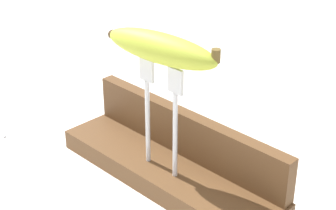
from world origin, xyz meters
TOP-DOWN VIEW (x-y plane):
  - ground_plane at (0.00, 0.00)m, footprint 3.00×3.00m
  - wooden_board at (0.00, 0.00)m, footprint 0.38×0.10m
  - board_backstop at (0.00, 0.04)m, footprint 0.38×0.02m
  - fork_stand_center at (0.00, -0.01)m, footprint 0.08×0.01m
  - banana_raised_center at (-0.00, -0.01)m, footprint 0.19×0.07m
  - wire_coil at (0.05, 0.14)m, footprint 0.09×0.09m

SIDE VIEW (x-z plane):
  - ground_plane at x=0.00m, z-range 0.00..0.00m
  - wire_coil at x=0.05m, z-range 0.00..0.01m
  - wooden_board at x=0.00m, z-range 0.00..0.03m
  - board_backstop at x=0.00m, z-range 0.03..0.10m
  - fork_stand_center at x=0.00m, z-range 0.05..0.22m
  - banana_raised_center at x=0.00m, z-range 0.20..0.24m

